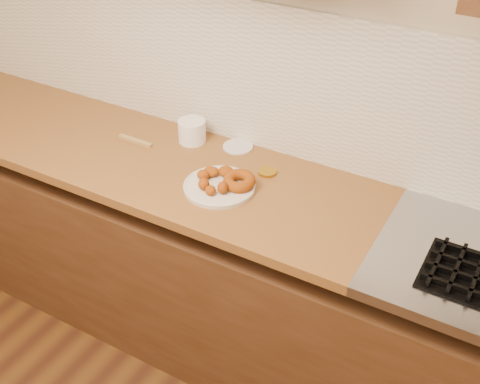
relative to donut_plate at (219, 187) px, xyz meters
name	(u,v)px	position (x,y,z in m)	size (l,w,h in m)	color
wall_back	(294,47)	(0.11, 0.36, 0.44)	(4.00, 0.02, 2.70)	tan
base_cabinet	(251,289)	(0.11, 0.05, -0.52)	(3.60, 0.60, 0.77)	#51321E
butcher_block	(116,149)	(-0.54, 0.05, -0.03)	(2.30, 0.62, 0.04)	#945E26
backsplash	(291,86)	(0.11, 0.35, 0.29)	(3.60, 0.02, 0.60)	silver
donut_plate	(219,187)	(0.00, 0.00, 0.00)	(0.27, 0.27, 0.02)	beige
ring_donut	(239,181)	(0.07, 0.03, 0.03)	(0.12, 0.12, 0.04)	#9E5511
fried_dough_chunks	(214,178)	(-0.03, 0.00, 0.03)	(0.16, 0.20, 0.05)	#9E5511
plastic_tub	(192,131)	(-0.28, 0.24, 0.04)	(0.11, 0.11, 0.10)	white
tub_lid	(238,147)	(-0.09, 0.29, 0.00)	(0.12, 0.12, 0.01)	silver
brass_jar_lid	(267,172)	(0.11, 0.18, 0.00)	(0.07, 0.07, 0.01)	#AD831C
wooden_utensil	(135,141)	(-0.48, 0.12, 0.00)	(0.17, 0.02, 0.01)	#A48548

